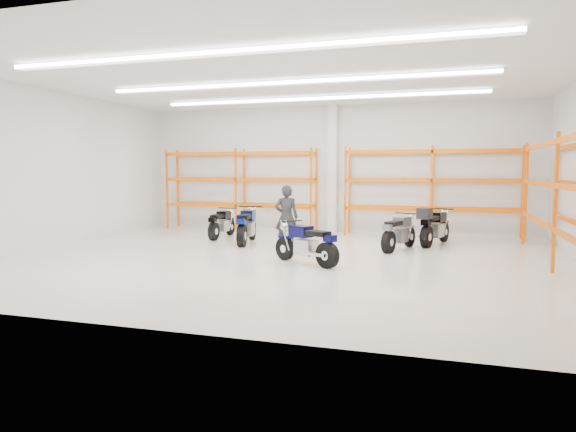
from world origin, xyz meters
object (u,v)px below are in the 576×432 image
(motorcycle_main, at_px, (308,245))
(motorcycle_back_a, at_px, (221,224))
(motorcycle_back_c, at_px, (398,233))
(structural_column, at_px, (333,169))
(motorcycle_back_d, at_px, (433,227))
(standing_man, at_px, (286,217))
(motorcycle_back_b, at_px, (247,227))

(motorcycle_main, bearing_deg, motorcycle_back_a, 136.08)
(motorcycle_back_c, bearing_deg, structural_column, 126.27)
(motorcycle_back_c, relative_size, motorcycle_back_d, 0.90)
(motorcycle_back_d, distance_m, standing_man, 4.38)
(motorcycle_back_c, distance_m, standing_man, 3.12)
(motorcycle_back_b, relative_size, structural_column, 0.50)
(motorcycle_back_a, bearing_deg, standing_man, -30.87)
(motorcycle_back_c, distance_m, motorcycle_back_d, 1.55)
(motorcycle_back_a, height_order, standing_man, standing_man)
(motorcycle_back_b, distance_m, motorcycle_back_c, 4.47)
(motorcycle_back_b, relative_size, motorcycle_back_c, 1.12)
(standing_man, height_order, structural_column, structural_column)
(motorcycle_back_b, bearing_deg, motorcycle_back_c, 0.33)
(motorcycle_back_b, bearing_deg, motorcycle_main, -46.58)
(motorcycle_back_b, height_order, structural_column, structural_column)
(motorcycle_back_b, distance_m, structural_column, 4.40)
(standing_man, distance_m, structural_column, 4.48)
(motorcycle_back_c, bearing_deg, standing_man, -167.33)
(standing_man, relative_size, structural_column, 0.40)
(motorcycle_back_b, height_order, standing_man, standing_man)
(motorcycle_main, distance_m, motorcycle_back_b, 3.87)
(motorcycle_main, relative_size, standing_man, 1.01)
(motorcycle_main, xyz_separation_m, structural_column, (-0.82, 6.41, 1.79))
(motorcycle_main, distance_m, structural_column, 6.71)
(motorcycle_back_a, relative_size, structural_column, 0.43)
(motorcycle_main, xyz_separation_m, motorcycle_back_b, (-2.66, 2.81, 0.05))
(structural_column, bearing_deg, standing_man, -95.18)
(motorcycle_main, distance_m, motorcycle_back_d, 4.91)
(motorcycle_back_d, xyz_separation_m, standing_man, (-3.92, -1.93, 0.35))
(motorcycle_back_a, relative_size, standing_man, 1.09)
(motorcycle_main, height_order, motorcycle_back_c, motorcycle_back_c)
(motorcycle_main, relative_size, motorcycle_back_c, 0.91)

